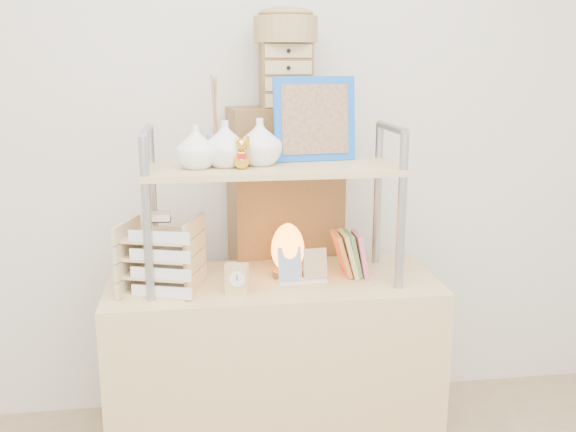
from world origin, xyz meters
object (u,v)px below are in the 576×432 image
object	(u,v)px
cabinet	(285,267)
desk	(274,373)
salt_lamp	(288,250)
letter_tray	(162,260)

from	to	relation	value
cabinet	desk	bearing A→B (deg)	-111.17
cabinet	salt_lamp	size ratio (longest dim) A/B	6.65
desk	salt_lamp	xyz separation A→B (m)	(0.06, 0.02, 0.48)
salt_lamp	desk	bearing A→B (deg)	-156.85
cabinet	letter_tray	size ratio (longest dim) A/B	4.75
desk	letter_tray	world-z (taller)	letter_tray
letter_tray	salt_lamp	xyz separation A→B (m)	(0.45, 0.09, -0.01)
desk	letter_tray	size ratio (longest dim) A/B	4.23
desk	salt_lamp	world-z (taller)	salt_lamp
salt_lamp	cabinet	bearing A→B (deg)	83.70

